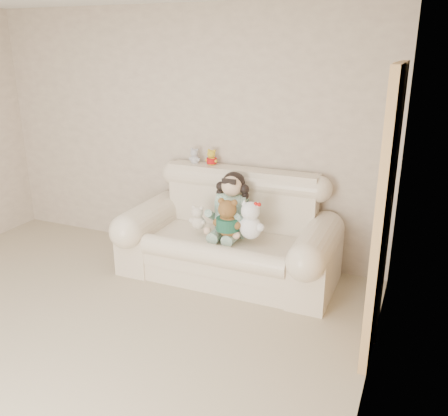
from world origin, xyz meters
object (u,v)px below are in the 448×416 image
brown_teddy (228,214)px  white_cat (251,216)px  sofa (228,228)px  cream_teddy (198,215)px  seated_child (232,204)px

brown_teddy → white_cat: size_ratio=1.00×
sofa → cream_teddy: size_ratio=7.44×
seated_child → white_cat: size_ratio=1.47×
sofa → seated_child: (0.01, 0.08, 0.22)m
sofa → seated_child: bearing=84.4°
seated_child → cream_teddy: seated_child is taller
seated_child → brown_teddy: seated_child is taller
seated_child → white_cat: (0.27, -0.21, -0.02)m
seated_child → brown_teddy: size_ratio=1.47×
sofa → seated_child: size_ratio=3.29×
sofa → brown_teddy: (0.06, -0.16, 0.20)m
sofa → white_cat: (0.28, -0.13, 0.20)m
brown_teddy → cream_teddy: 0.35m
brown_teddy → cream_teddy: bearing=-168.7°
sofa → brown_teddy: bearing=-68.5°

